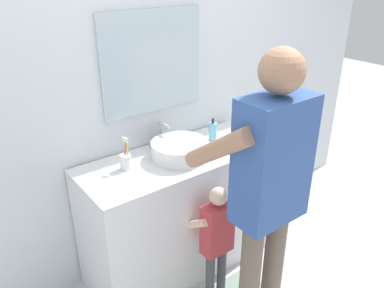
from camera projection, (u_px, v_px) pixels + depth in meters
ground_plane at (205, 286)px, 2.73m from camera, size 14.00×14.00×0.00m
back_wall at (149, 78)px, 2.60m from camera, size 4.40×0.10×2.70m
vanity_cabinet at (179, 213)px, 2.75m from camera, size 1.33×0.54×0.90m
sink_basin at (180, 150)px, 2.52m from camera, size 0.37×0.37×0.11m
faucet at (161, 135)px, 2.67m from camera, size 0.18×0.14×0.18m
toothbrush_cup at (126, 161)px, 2.38m from camera, size 0.07×0.07×0.21m
soap_bottle at (213, 131)px, 2.76m from camera, size 0.06×0.06×0.17m
child_toddler at (216, 235)px, 2.44m from camera, size 0.26×0.26×0.85m
adult_parent at (269, 177)px, 2.05m from camera, size 0.53×0.56×1.72m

